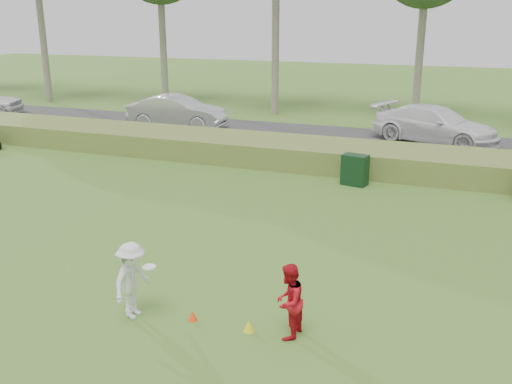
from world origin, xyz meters
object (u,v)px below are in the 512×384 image
at_px(player_red, 289,301).
at_px(car_right, 435,125).
at_px(utility_cabinet, 355,170).
at_px(player_white, 132,280).
at_px(cone_orange, 193,316).
at_px(car_mid, 177,112).
at_px(cone_yellow, 249,326).

relative_size(player_red, car_right, 0.25).
bearing_deg(car_right, player_red, -162.81).
relative_size(player_red, utility_cabinet, 1.34).
relative_size(player_white, cone_orange, 7.81).
xyz_separation_m(player_white, car_mid, (-8.38, 17.40, 0.11)).
height_order(cone_orange, car_right, car_right).
bearing_deg(car_mid, utility_cabinet, -127.36).
distance_m(player_white, car_mid, 19.31).
height_order(player_red, cone_orange, player_red).
xyz_separation_m(player_red, cone_orange, (-1.93, -0.11, -0.62)).
xyz_separation_m(cone_orange, cone_yellow, (1.18, 0.02, 0.02)).
bearing_deg(player_red, car_right, 179.91).
distance_m(cone_orange, utility_cabinet, 10.39).
xyz_separation_m(player_white, utility_cabinet, (2.27, 10.58, -0.24)).
bearing_deg(cone_orange, cone_yellow, 0.75).
height_order(player_red, car_mid, car_mid).
relative_size(player_white, car_right, 0.27).
distance_m(player_red, car_mid, 20.54).
relative_size(cone_yellow, utility_cabinet, 0.21).
distance_m(utility_cabinet, car_right, 8.06).
distance_m(player_white, cone_orange, 1.37).
bearing_deg(player_white, cone_orange, -74.17).
distance_m(player_white, player_red, 3.12).
bearing_deg(player_white, player_red, -79.80).
bearing_deg(cone_orange, player_white, -167.61).
distance_m(cone_yellow, utility_cabinet, 10.32).
xyz_separation_m(cone_yellow, car_mid, (-10.73, 17.13, 0.78)).
distance_m(cone_yellow, car_right, 18.21).
relative_size(car_mid, car_right, 0.88).
distance_m(player_white, utility_cabinet, 10.82).
bearing_deg(cone_orange, player_red, 3.28).
xyz_separation_m(player_red, cone_yellow, (-0.75, -0.09, -0.61)).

